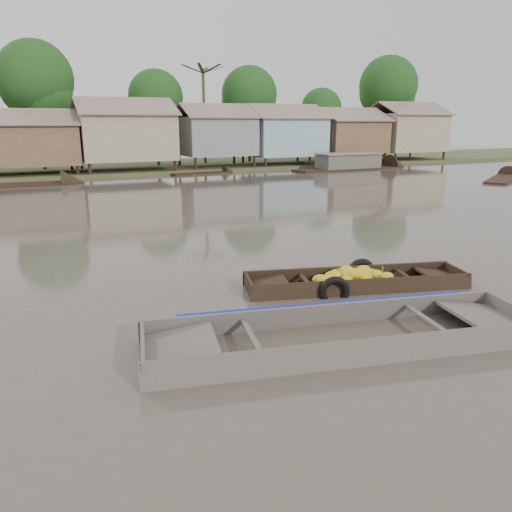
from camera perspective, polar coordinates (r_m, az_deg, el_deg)
name	(u,v)px	position (r m, az deg, el deg)	size (l,w,h in m)	color
ground	(291,310)	(10.24, 4.05, -6.22)	(120.00, 120.00, 0.00)	#4D473B
riverbank	(126,130)	(40.91, -14.63, 13.76)	(120.00, 12.47, 10.22)	#384723
banana_boat	(353,282)	(11.78, 10.98, -2.91)	(5.30, 2.55, 0.74)	black
viewer_boat	(344,340)	(8.92, 10.02, -9.44)	(7.15, 3.21, 0.56)	#49433E
distant_boats	(282,171)	(36.86, 3.02, 9.63)	(48.24, 14.80, 1.38)	black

